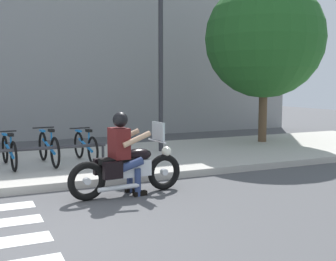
{
  "coord_description": "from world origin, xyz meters",
  "views": [
    {
      "loc": [
        -0.44,
        -5.41,
        1.92
      ],
      "look_at": [
        3.01,
        2.07,
        1.02
      ],
      "focal_mm": 45.91,
      "sensor_mm": 36.0,
      "label": 1
    }
  ],
  "objects_px": {
    "motorcycle": "(128,169)",
    "bicycle_6": "(85,147)",
    "bicycle_4": "(9,151)",
    "rider": "(123,148)",
    "street_lamp": "(161,56)",
    "tree_near_rack": "(265,39)",
    "bicycle_5": "(49,148)"
  },
  "relations": [
    {
      "from": "rider",
      "to": "bicycle_6",
      "type": "xyz_separation_m",
      "value": [
        -0.01,
        2.66,
        -0.33
      ]
    },
    {
      "from": "rider",
      "to": "tree_near_rack",
      "type": "xyz_separation_m",
      "value": [
        5.77,
        3.77,
        2.44
      ]
    },
    {
      "from": "motorcycle",
      "to": "bicycle_4",
      "type": "xyz_separation_m",
      "value": [
        -1.72,
        2.65,
        0.03
      ]
    },
    {
      "from": "motorcycle",
      "to": "bicycle_6",
      "type": "distance_m",
      "value": 2.65
    },
    {
      "from": "motorcycle",
      "to": "tree_near_rack",
      "type": "distance_m",
      "value": 7.39
    },
    {
      "from": "bicycle_5",
      "to": "bicycle_6",
      "type": "bearing_deg",
      "value": 0.03
    },
    {
      "from": "bicycle_6",
      "to": "motorcycle",
      "type": "bearing_deg",
      "value": -88.18
    },
    {
      "from": "motorcycle",
      "to": "bicycle_6",
      "type": "height_order",
      "value": "motorcycle"
    },
    {
      "from": "rider",
      "to": "bicycle_4",
      "type": "height_order",
      "value": "rider"
    },
    {
      "from": "street_lamp",
      "to": "rider",
      "type": "bearing_deg",
      "value": -122.97
    },
    {
      "from": "bicycle_6",
      "to": "bicycle_4",
      "type": "bearing_deg",
      "value": 179.98
    },
    {
      "from": "bicycle_6",
      "to": "street_lamp",
      "type": "relative_size",
      "value": 0.37
    },
    {
      "from": "tree_near_rack",
      "to": "street_lamp",
      "type": "bearing_deg",
      "value": -173.64
    },
    {
      "from": "bicycle_4",
      "to": "bicycle_6",
      "type": "relative_size",
      "value": 1.06
    },
    {
      "from": "rider",
      "to": "bicycle_4",
      "type": "distance_m",
      "value": 3.14
    },
    {
      "from": "bicycle_5",
      "to": "street_lamp",
      "type": "distance_m",
      "value": 3.76
    },
    {
      "from": "rider",
      "to": "bicycle_6",
      "type": "bearing_deg",
      "value": 90.16
    },
    {
      "from": "motorcycle",
      "to": "bicycle_4",
      "type": "relative_size",
      "value": 1.25
    },
    {
      "from": "rider",
      "to": "bicycle_5",
      "type": "relative_size",
      "value": 0.84
    },
    {
      "from": "bicycle_6",
      "to": "tree_near_rack",
      "type": "height_order",
      "value": "tree_near_rack"
    },
    {
      "from": "rider",
      "to": "street_lamp",
      "type": "height_order",
      "value": "street_lamp"
    },
    {
      "from": "bicycle_6",
      "to": "rider",
      "type": "bearing_deg",
      "value": -89.84
    },
    {
      "from": "bicycle_4",
      "to": "street_lamp",
      "type": "xyz_separation_m",
      "value": [
        3.83,
        0.71,
        2.15
      ]
    },
    {
      "from": "bicycle_4",
      "to": "street_lamp",
      "type": "bearing_deg",
      "value": 10.55
    },
    {
      "from": "rider",
      "to": "bicycle_5",
      "type": "bearing_deg",
      "value": 107.3
    },
    {
      "from": "street_lamp",
      "to": "tree_near_rack",
      "type": "distance_m",
      "value": 3.66
    },
    {
      "from": "bicycle_4",
      "to": "bicycle_6",
      "type": "xyz_separation_m",
      "value": [
        1.64,
        -0.0,
        0.0
      ]
    },
    {
      "from": "rider",
      "to": "bicycle_4",
      "type": "xyz_separation_m",
      "value": [
        -1.65,
        2.66,
        -0.34
      ]
    },
    {
      "from": "bicycle_5",
      "to": "tree_near_rack",
      "type": "bearing_deg",
      "value": 9.59
    },
    {
      "from": "rider",
      "to": "tree_near_rack",
      "type": "distance_m",
      "value": 7.32
    },
    {
      "from": "bicycle_4",
      "to": "rider",
      "type": "bearing_deg",
      "value": -58.21
    },
    {
      "from": "bicycle_4",
      "to": "bicycle_5",
      "type": "bearing_deg",
      "value": -0.06
    }
  ]
}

